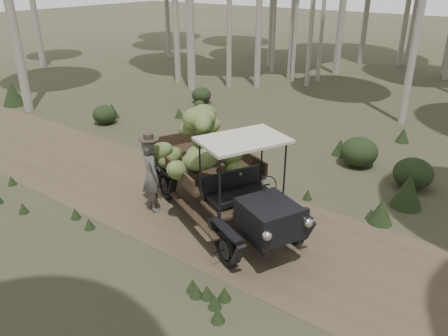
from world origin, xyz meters
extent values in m
plane|color=#473D2B|center=(0.00, 0.00, 0.00)|extent=(120.00, 120.00, 0.00)
cube|color=brown|center=(0.00, 0.00, 0.00)|extent=(70.00, 4.00, 0.01)
cube|color=black|center=(3.67, -0.79, 1.11)|extent=(1.44, 1.42, 0.61)
cube|color=black|center=(4.22, -1.05, 1.11)|extent=(0.56, 1.05, 0.69)
cube|color=black|center=(2.26, -0.14, 1.22)|extent=(0.73, 1.44, 0.61)
cube|color=#38281C|center=(0.85, 0.50, 1.11)|extent=(3.65, 3.10, 0.09)
cube|color=#38281C|center=(1.27, 1.41, 1.31)|extent=(2.84, 1.36, 0.35)
cube|color=#38281C|center=(0.44, -0.40, 1.31)|extent=(2.84, 1.36, 0.35)
cube|color=#38281C|center=(-0.55, 1.15, 1.31)|extent=(0.89, 1.84, 0.35)
cube|color=beige|center=(2.69, -0.34, 2.46)|extent=(1.94, 2.24, 0.07)
cube|color=black|center=(2.08, 0.40, 0.69)|extent=(4.67, 2.23, 0.20)
cube|color=black|center=(1.73, -0.36, 0.69)|extent=(4.67, 2.23, 0.20)
torus|color=black|center=(3.84, 0.10, 0.42)|extent=(0.83, 0.49, 0.84)
torus|color=black|center=(3.09, -1.50, 0.42)|extent=(0.83, 0.49, 0.84)
torus|color=black|center=(0.72, 1.54, 0.42)|extent=(0.83, 0.49, 0.84)
torus|color=black|center=(-0.02, -0.07, 0.42)|extent=(0.83, 0.49, 0.84)
sphere|color=beige|center=(4.51, -0.63, 1.16)|extent=(0.20, 0.20, 0.20)
sphere|color=beige|center=(4.09, -1.54, 1.16)|extent=(0.20, 0.20, 0.20)
ellipsoid|color=olive|center=(1.08, 0.04, 1.43)|extent=(0.48, 0.80, 0.58)
ellipsoid|color=olive|center=(1.17, 0.46, 1.82)|extent=(1.00, 0.79, 0.59)
ellipsoid|color=olive|center=(0.87, 0.65, 2.13)|extent=(0.95, 0.74, 0.59)
ellipsoid|color=olive|center=(0.89, 0.37, 2.40)|extent=(0.99, 0.96, 0.60)
ellipsoid|color=olive|center=(0.84, 0.32, 1.45)|extent=(0.55, 0.90, 0.62)
ellipsoid|color=olive|center=(1.53, -0.45, 1.71)|extent=(1.13, 0.85, 0.75)
ellipsoid|color=olive|center=(0.43, 0.95, 2.09)|extent=(0.95, 0.93, 0.73)
ellipsoid|color=olive|center=(0.98, 0.37, 2.38)|extent=(0.97, 1.06, 0.69)
ellipsoid|color=olive|center=(2.04, 0.27, 1.38)|extent=(0.98, 0.88, 0.49)
ellipsoid|color=olive|center=(1.87, 0.34, 1.71)|extent=(0.92, 0.95, 0.69)
ellipsoid|color=olive|center=(0.46, 0.51, 2.03)|extent=(0.83, 0.82, 0.56)
ellipsoid|color=olive|center=(0.79, 0.53, 2.41)|extent=(0.91, 1.07, 0.82)
ellipsoid|color=olive|center=(1.26, 1.07, 1.44)|extent=(1.02, 0.93, 0.74)
ellipsoid|color=olive|center=(0.31, 1.30, 1.76)|extent=(0.78, 1.03, 0.74)
ellipsoid|color=olive|center=(0.50, 0.71, 2.06)|extent=(0.77, 0.91, 0.64)
ellipsoid|color=olive|center=(0.72, 0.56, 2.41)|extent=(0.93, 1.09, 0.57)
ellipsoid|color=olive|center=(-0.15, 1.60, 1.40)|extent=(0.93, 0.89, 0.70)
ellipsoid|color=olive|center=(0.58, 0.76, 1.77)|extent=(1.16, 1.14, 0.90)
ellipsoid|color=olive|center=(0.68, 0.75, 2.08)|extent=(1.13, 1.01, 0.84)
ellipsoid|color=olive|center=(0.82, 0.40, 2.36)|extent=(0.81, 1.00, 0.69)
ellipsoid|color=olive|center=(0.22, -0.10, 1.33)|extent=(0.65, 0.93, 0.65)
ellipsoid|color=olive|center=(0.01, -0.27, 1.48)|extent=(1.06, 0.72, 0.84)
ellipsoid|color=olive|center=(1.12, -0.78, 1.46)|extent=(0.62, 0.97, 0.77)
imported|color=#52514B|center=(0.08, -0.68, 0.98)|extent=(0.85, 0.73, 1.97)
cylinder|color=#362F25|center=(0.08, -0.68, 1.99)|extent=(0.70, 0.70, 0.03)
cylinder|color=#362F25|center=(0.08, -0.68, 2.06)|extent=(0.35, 0.35, 0.16)
ellipsoid|color=#233319|center=(3.43, 5.30, 0.49)|extent=(1.19, 1.19, 0.95)
ellipsoid|color=#233319|center=(5.27, 4.69, 0.46)|extent=(1.13, 1.13, 0.90)
ellipsoid|color=#233319|center=(-4.74, 7.13, 0.20)|extent=(0.49, 0.49, 0.39)
cone|color=#233319|center=(-6.94, 3.90, 0.32)|extent=(0.58, 0.58, 0.65)
cone|color=#233319|center=(-12.19, 2.44, 0.56)|extent=(1.01, 1.01, 1.13)
cone|color=#233319|center=(-4.61, 5.59, 0.22)|extent=(0.39, 0.39, 0.44)
cone|color=#233319|center=(2.60, 5.78, 0.30)|extent=(0.53, 0.53, 0.59)
cone|color=#233319|center=(5.47, 3.46, 0.47)|extent=(0.84, 0.84, 0.93)
cone|color=#233319|center=(5.19, 2.21, 0.34)|extent=(0.61, 0.61, 0.68)
ellipsoid|color=#233319|center=(-6.57, 3.20, 0.40)|extent=(0.97, 0.97, 0.78)
cone|color=#233319|center=(3.97, 8.36, 0.28)|extent=(0.50, 0.50, 0.56)
ellipsoid|color=#233319|center=(-5.31, 7.98, 0.38)|extent=(0.92, 0.92, 0.74)
cone|color=#233319|center=(3.70, -2.39, 0.15)|extent=(0.27, 0.27, 0.30)
cone|color=#233319|center=(3.05, -2.58, 0.15)|extent=(0.27, 0.27, 0.30)
cone|color=#233319|center=(3.15, 2.26, 0.15)|extent=(0.27, 0.27, 0.30)
cone|color=#233319|center=(-2.51, -2.88, 0.15)|extent=(0.27, 0.27, 0.30)
cone|color=#233319|center=(0.91, 2.56, 0.15)|extent=(0.27, 0.27, 0.30)
cone|color=#233319|center=(-4.32, -2.16, 0.15)|extent=(0.27, 0.27, 0.30)
cone|color=#233319|center=(3.20, -2.65, 0.15)|extent=(0.27, 0.27, 0.30)
cone|color=#233319|center=(3.95, -2.93, 0.15)|extent=(0.27, 0.27, 0.30)
cone|color=#233319|center=(-1.18, -2.23, 0.15)|extent=(0.27, 0.27, 0.30)
cone|color=#233319|center=(3.69, -2.68, 0.15)|extent=(0.27, 0.27, 0.30)
cone|color=#233319|center=(3.40, -2.55, 0.15)|extent=(0.27, 0.27, 0.30)
cone|color=#233319|center=(4.93, 2.24, 0.15)|extent=(0.27, 0.27, 0.30)
cone|color=#233319|center=(-0.49, -2.33, 0.15)|extent=(0.27, 0.27, 0.30)
camera|label=1|loc=(7.65, -7.75, 5.85)|focal=35.00mm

